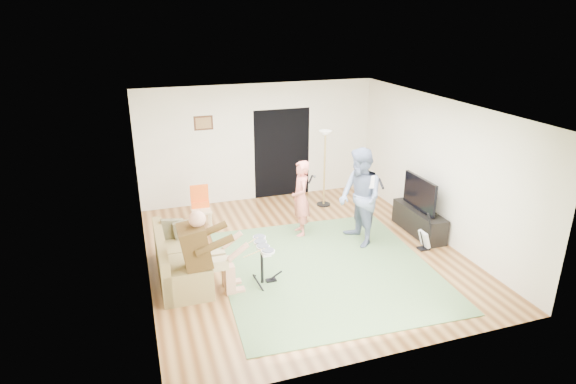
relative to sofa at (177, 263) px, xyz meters
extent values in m
plane|color=brown|center=(2.28, 0.13, -0.25)|extent=(6.00, 6.00, 0.00)
plane|color=white|center=(2.28, 0.13, 2.45)|extent=(6.00, 6.00, 0.00)
plane|color=brown|center=(-0.46, 0.33, 1.30)|extent=(0.00, 2.05, 2.05)
plane|color=black|center=(2.83, 3.12, 0.80)|extent=(2.10, 0.00, 2.10)
cube|color=#3F2314|center=(1.03, 3.12, 1.65)|extent=(0.42, 0.03, 0.32)
cube|color=#527346|center=(2.46, -0.54, -0.24)|extent=(3.73, 4.03, 0.02)
cube|color=olive|center=(0.08, 0.00, -0.06)|extent=(0.75, 1.50, 0.37)
cube|color=olive|center=(-0.23, 0.00, 0.13)|extent=(0.14, 1.85, 0.75)
cube|color=olive|center=(0.08, 0.84, 0.02)|extent=(0.75, 0.18, 0.53)
cube|color=olive|center=(0.08, -0.84, 0.02)|extent=(0.75, 0.18, 0.53)
cube|color=#4C3415|center=(0.23, -0.65, 0.60)|extent=(0.40, 0.51, 0.65)
sphere|color=tan|center=(0.30, -0.65, 1.04)|extent=(0.26, 0.26, 0.26)
cylinder|color=black|center=(1.28, -0.65, 0.10)|extent=(0.05, 0.05, 0.66)
cube|color=silver|center=(1.28, -0.65, 0.42)|extent=(0.13, 0.66, 0.04)
imported|color=#E87465|center=(2.51, 0.92, 0.51)|extent=(0.43, 0.60, 1.52)
imported|color=slate|center=(3.42, 0.19, 0.68)|extent=(0.75, 0.94, 1.87)
cube|color=black|center=(4.47, -0.44, -0.24)|extent=(0.20, 0.16, 0.03)
cube|color=silver|center=(4.47, -0.44, -0.04)|extent=(0.16, 0.24, 0.32)
cylinder|color=black|center=(4.55, -0.44, 0.28)|extent=(0.16, 0.04, 0.41)
cylinder|color=black|center=(3.54, 2.21, -0.24)|extent=(0.31, 0.31, 0.03)
cylinder|color=#A68847|center=(3.54, 2.21, 0.60)|extent=(0.04, 0.04, 1.65)
cone|color=white|center=(3.54, 2.21, 1.44)|extent=(0.28, 0.28, 0.11)
cube|color=beige|center=(0.68, 1.76, 0.16)|extent=(0.39, 0.39, 0.04)
cube|color=orange|center=(0.68, 1.94, 0.46)|extent=(0.36, 0.08, 0.38)
cube|color=black|center=(4.78, 0.23, 0.00)|extent=(0.40, 1.40, 0.50)
cube|color=black|center=(4.73, 0.23, 0.60)|extent=(0.06, 1.03, 0.65)
camera|label=1|loc=(-0.49, -7.29, 3.91)|focal=30.00mm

